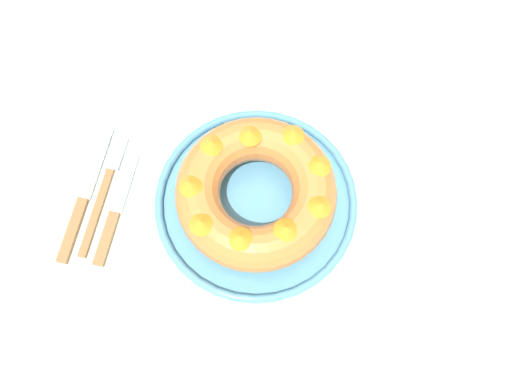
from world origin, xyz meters
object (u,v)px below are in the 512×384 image
serving_dish (256,202)px  serving_knife (83,201)px  fork (105,186)px  bundt_cake (256,192)px  cake_knife (114,215)px

serving_dish → serving_knife: size_ratio=1.35×
serving_dish → fork: serving_dish is taller
bundt_cake → fork: bearing=-175.2°
serving_dish → fork: size_ratio=1.54×
fork → serving_knife: bearing=-132.0°
fork → serving_knife: 0.04m
serving_dish → bundt_cake: size_ratio=1.31×
serving_dish → serving_knife: 0.26m
fork → bundt_cake: bearing=2.9°
serving_dish → fork: bearing=-175.2°
fork → cake_knife: (0.03, -0.04, 0.00)m
bundt_cake → serving_knife: 0.27m
serving_knife → fork: bearing=51.6°
serving_dish → serving_knife: serving_dish is taller
serving_knife → serving_dish: bearing=12.7°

